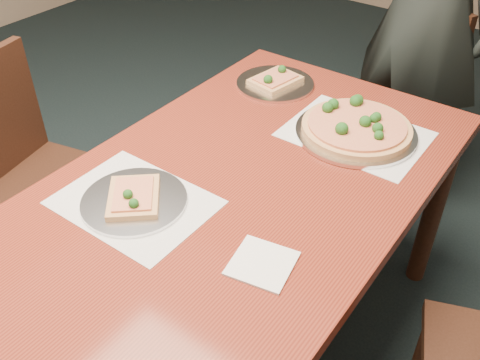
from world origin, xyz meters
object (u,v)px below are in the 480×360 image
Objects in this scene: diner at (430,2)px; pizza_pan at (356,128)px; dining_table at (240,205)px; slice_plate_near at (134,199)px; chair_left at (29,166)px; slice_plate_far at (275,82)px; chair_far at (396,92)px.

diner reaches higher than pizza_pan.
pizza_pan is at bearing 69.29° from dining_table.
slice_plate_near is (-0.17, -0.25, 0.11)m from dining_table.
diner is at bearing 81.78° from slice_plate_near.
chair_left is 3.25× the size of slice_plate_near.
slice_plate_near is at bearing -116.23° from pizza_pan.
diner is 6.48× the size of slice_plate_far.
pizza_pan reaches higher than slice_plate_near.
slice_plate_near is at bearing 105.12° from diner.
dining_table is 1.26m from diner.
dining_table is at bearing -65.64° from chair_far.
chair_far reaches higher than pizza_pan.
diner is 4.82× the size of pizza_pan.
chair_far is 3.25× the size of slice_plate_far.
chair_far is 2.42× the size of pizza_pan.
diner is at bearing 85.82° from chair_far.
diner reaches higher than dining_table.
dining_table is 1.65× the size of chair_far.
diner is 0.85m from pizza_pan.
pizza_pan is (0.15, 0.40, 0.12)m from dining_table.
pizza_pan is 0.72m from slice_plate_near.
slice_plate_near is (-0.18, -1.41, 0.25)m from chair_far.
slice_plate_far is (-0.23, 0.53, 0.10)m from dining_table.
chair_far is at bearing -45.75° from chair_left.
chair_far is 0.40m from diner.
dining_table is 0.31m from slice_plate_near.
diner is at bearing -45.55° from chair_left.
chair_left is 0.50× the size of diner.
pizza_pan is (0.14, -0.76, 0.26)m from chair_far.
dining_table is 0.59m from slice_plate_far.
pizza_pan is 1.35× the size of slice_plate_near.
diner is 6.48× the size of slice_plate_near.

